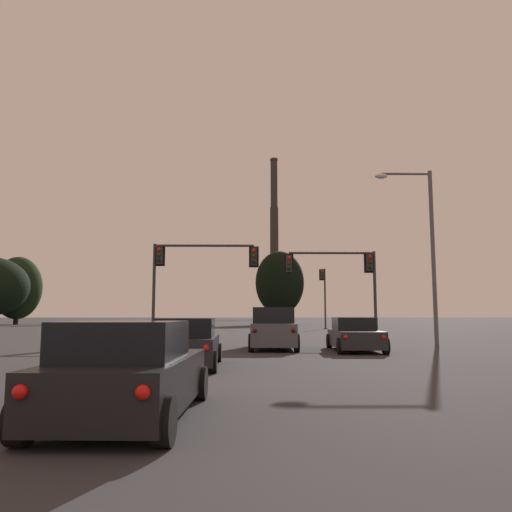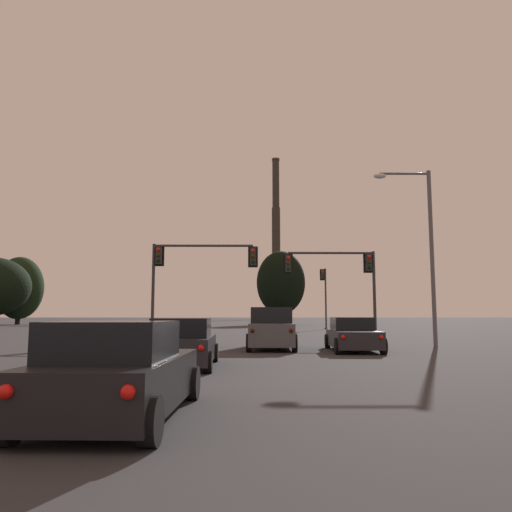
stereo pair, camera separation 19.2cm
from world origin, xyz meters
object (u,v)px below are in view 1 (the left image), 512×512
at_px(suv_center_lane_front, 273,329).
at_px(traffic_light_overhead_left, 190,266).
at_px(traffic_light_far_right, 324,289).
at_px(smokestack, 274,255).
at_px(traffic_light_overhead_right, 343,272).
at_px(street_lamp, 424,238).
at_px(sedan_right_lane_front, 354,335).
at_px(hatchback_left_lane_second, 187,344).
at_px(hatchback_left_lane_third, 129,373).

xyz_separation_m(suv_center_lane_front, traffic_light_overhead_left, (-4.56, 6.28, 3.48)).
relative_size(traffic_light_far_right, smokestack, 0.11).
relative_size(traffic_light_overhead_right, street_lamp, 0.65).
relative_size(sedan_right_lane_front, smokestack, 0.08).
xyz_separation_m(suv_center_lane_front, traffic_light_overhead_right, (4.58, 7.17, 3.21)).
xyz_separation_m(suv_center_lane_front, smokestack, (7.28, 151.12, 21.58)).
distance_m(sedan_right_lane_front, traffic_light_far_right, 33.28).
distance_m(hatchback_left_lane_second, traffic_light_overhead_left, 14.72).
bearing_deg(sedan_right_lane_front, traffic_light_overhead_right, 84.66).
height_order(sedan_right_lane_front, traffic_light_overhead_left, traffic_light_overhead_left).
relative_size(traffic_light_overhead_left, traffic_light_far_right, 0.96).
bearing_deg(hatchback_left_lane_third, hatchback_left_lane_second, 92.24).
xyz_separation_m(sedan_right_lane_front, hatchback_left_lane_third, (-6.25, -14.00, -0.00)).
relative_size(traffic_light_far_right, traffic_light_overhead_right, 1.17).
bearing_deg(traffic_light_overhead_right, sedan_right_lane_front, -97.80).
bearing_deg(smokestack, sedan_right_lane_front, -91.45).
height_order(hatchback_left_lane_second, traffic_light_overhead_right, traffic_light_overhead_right).
distance_m(hatchback_left_lane_third, traffic_light_far_right, 48.04).
bearing_deg(smokestack, hatchback_left_lane_second, -93.66).
bearing_deg(suv_center_lane_front, traffic_light_overhead_left, 127.72).
bearing_deg(hatchback_left_lane_second, traffic_light_overhead_left, 95.42).
xyz_separation_m(street_lamp, smokestack, (-0.30, 149.53, 17.16)).
height_order(suv_center_lane_front, traffic_light_far_right, traffic_light_far_right).
bearing_deg(smokestack, traffic_light_far_right, -90.14).
bearing_deg(traffic_light_overhead_right, traffic_light_overhead_left, -174.46).
height_order(suv_center_lane_front, street_lamp, street_lamp).
height_order(traffic_light_far_right, smokestack, smokestack).
bearing_deg(traffic_light_overhead_left, traffic_light_overhead_right, 5.54).
xyz_separation_m(hatchback_left_lane_third, hatchback_left_lane_second, (-0.07, 7.34, 0.00)).
bearing_deg(street_lamp, traffic_light_overhead_right, 118.24).
height_order(traffic_light_overhead_left, traffic_light_far_right, traffic_light_far_right).
bearing_deg(traffic_light_overhead_right, traffic_light_far_right, 84.42).
bearing_deg(street_lamp, smokestack, 90.12).
distance_m(hatchback_left_lane_second, traffic_light_overhead_right, 17.13).
distance_m(hatchback_left_lane_third, traffic_light_overhead_left, 21.87).
distance_m(suv_center_lane_front, traffic_light_overhead_left, 8.51).
distance_m(traffic_light_overhead_left, traffic_light_overhead_right, 9.19).
height_order(sedan_right_lane_front, suv_center_lane_front, suv_center_lane_front).
height_order(suv_center_lane_front, traffic_light_overhead_right, traffic_light_overhead_right).
height_order(sedan_right_lane_front, traffic_light_far_right, traffic_light_far_right).
height_order(hatchback_left_lane_second, suv_center_lane_front, suv_center_lane_front).
bearing_deg(sedan_right_lane_front, hatchback_left_lane_second, -131.06).
bearing_deg(street_lamp, traffic_light_overhead_left, 158.86).
relative_size(suv_center_lane_front, traffic_light_overhead_right, 0.88).
bearing_deg(hatchback_left_lane_second, traffic_light_overhead_right, 62.24).
bearing_deg(traffic_light_overhead_left, hatchback_left_lane_third, -85.36).
height_order(traffic_light_far_right, street_lamp, street_lamp).
bearing_deg(traffic_light_overhead_right, hatchback_left_lane_second, -116.43).
bearing_deg(traffic_light_overhead_left, traffic_light_far_right, 65.57).
xyz_separation_m(hatchback_left_lane_third, traffic_light_overhead_left, (-1.74, 21.48, 3.71)).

